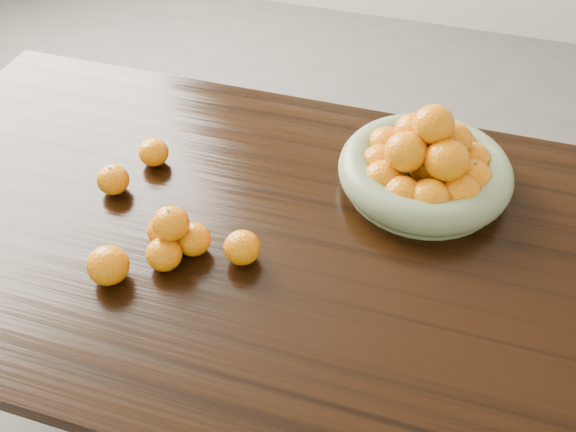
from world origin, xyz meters
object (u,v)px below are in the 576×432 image
(dining_table, at_px, (306,270))
(orange_pyramid, at_px, (173,237))
(loose_orange_0, at_px, (113,180))
(fruit_bowl, at_px, (426,167))

(dining_table, xyz_separation_m, orange_pyramid, (-0.24, -0.11, 0.14))
(orange_pyramid, bearing_deg, loose_orange_0, 147.40)
(fruit_bowl, distance_m, orange_pyramid, 0.57)
(dining_table, bearing_deg, loose_orange_0, 177.17)
(fruit_bowl, distance_m, loose_orange_0, 0.69)
(fruit_bowl, bearing_deg, dining_table, -129.97)
(dining_table, xyz_separation_m, fruit_bowl, (0.20, 0.24, 0.15))
(fruit_bowl, bearing_deg, loose_orange_0, -161.47)
(loose_orange_0, bearing_deg, orange_pyramid, -32.60)
(orange_pyramid, xyz_separation_m, loose_orange_0, (-0.21, 0.13, -0.01))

